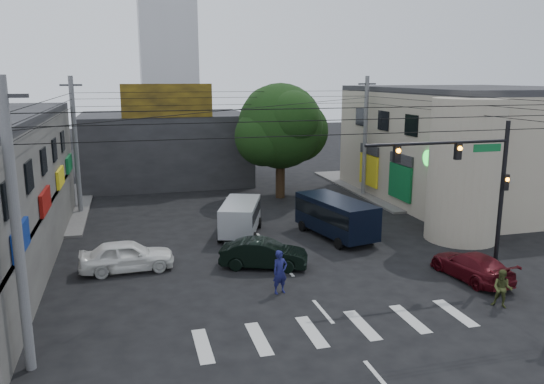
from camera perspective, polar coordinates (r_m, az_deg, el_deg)
name	(u,v)px	position (r m, az deg, el deg)	size (l,w,h in m)	color
ground	(299,284)	(24.28, 2.97, -9.82)	(160.00, 160.00, 0.00)	black
sidewalk_far_right	(433,185)	(47.54, 16.98, 0.78)	(16.00, 16.00, 0.15)	#514F4C
building_right	(473,146)	(42.84, 20.84, 4.62)	(14.00, 18.00, 8.00)	#9F927E
corner_column	(465,170)	(31.56, 20.03, 2.19)	(4.00, 4.00, 8.00)	#9F927E
building_far	(165,148)	(47.84, -11.43, 4.69)	(14.00, 10.00, 6.00)	#232326
billboard	(167,101)	(42.59, -11.21, 9.61)	(7.00, 0.30, 2.60)	olive
street_tree	(280,126)	(40.08, 0.91, 7.06)	(6.40, 6.40, 8.70)	black
traffic_gantry	(472,174)	(25.59, 20.73, 1.81)	(7.10, 0.35, 7.20)	black
utility_pole_near_left	(17,230)	(17.77, -25.77, -3.75)	(0.32, 0.32, 9.20)	#59595B
utility_pole_far_left	(76,146)	(37.77, -20.36, 4.64)	(0.32, 0.32, 9.20)	#59595B
utility_pole_far_right	(365,137)	(41.53, 9.99, 5.85)	(0.32, 0.32, 9.20)	#59595B
dark_sedan	(264,254)	(25.98, -0.89, -6.66)	(4.48, 2.89, 1.39)	black
white_compact	(127,256)	(26.47, -15.32, -6.62)	(4.47, 1.92, 1.50)	white
maroon_sedan	(471,266)	(26.25, 20.64, -7.43)	(2.23, 4.50, 1.26)	#480A11
silver_minivan	(240,219)	(31.16, -3.42, -2.88)	(3.34, 4.96, 1.97)	#B5B9BD
navy_van	(336,218)	(30.83, 6.87, -2.83)	(3.29, 5.98, 2.26)	black
traffic_officer	(280,272)	(22.94, 0.87, -8.60)	(0.79, 0.61, 1.91)	#15174C
pedestrian_olive	(502,289)	(23.56, 23.53, -9.52)	(0.96, 0.97, 1.58)	#3C441F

